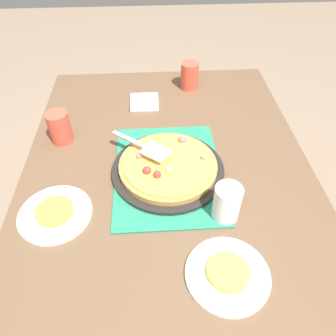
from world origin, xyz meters
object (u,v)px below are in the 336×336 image
at_px(pizza_pan, 168,169).
at_px(served_slice_right, 228,272).
at_px(plate_near_left, 55,214).
at_px(cup_far, 190,76).
at_px(served_slice_left, 54,211).
at_px(plate_far_right, 227,275).
at_px(cup_near, 227,203).
at_px(cup_corner, 60,127).
at_px(pizza, 168,165).
at_px(pizza_server, 144,146).
at_px(napkin_stack, 144,102).

distance_m(pizza_pan, served_slice_right, 0.40).
relative_size(plate_near_left, cup_far, 1.83).
bearing_deg(served_slice_left, plate_near_left, 0.00).
distance_m(plate_far_right, served_slice_left, 0.53).
xyz_separation_m(plate_far_right, cup_near, (-0.19, 0.03, 0.06)).
distance_m(served_slice_right, cup_corner, 0.78).
distance_m(plate_near_left, cup_far, 0.85).
relative_size(plate_near_left, cup_near, 1.83).
height_order(pizza, served_slice_left, pizza).
xyz_separation_m(served_slice_right, cup_near, (-0.19, 0.03, 0.04)).
relative_size(cup_near, pizza_server, 0.58).
height_order(cup_near, cup_far, same).
bearing_deg(cup_near, cup_far, -177.96).
height_order(plate_near_left, cup_near, cup_near).
bearing_deg(napkin_stack, plate_near_left, -25.14).
distance_m(cup_near, cup_far, 0.74).
relative_size(pizza_pan, napkin_stack, 3.17).
height_order(pizza_pan, cup_corner, cup_corner).
relative_size(served_slice_left, napkin_stack, 0.92).
bearing_deg(cup_corner, cup_far, 123.86).
height_order(plate_far_right, served_slice_left, served_slice_left).
height_order(plate_far_right, napkin_stack, napkin_stack).
relative_size(plate_far_right, cup_corner, 1.83).
bearing_deg(pizza, plate_far_right, 18.74).
distance_m(pizza, cup_near, 0.25).
xyz_separation_m(pizza_pan, plate_near_left, (0.16, -0.35, -0.01)).
bearing_deg(cup_near, napkin_stack, -159.29).
bearing_deg(pizza_server, pizza, 52.37).
xyz_separation_m(served_slice_left, napkin_stack, (-0.58, 0.27, -0.01)).
distance_m(pizza_server, napkin_stack, 0.37).
height_order(plate_far_right, cup_far, cup_far).
xyz_separation_m(pizza, cup_corner, (-0.20, -0.39, 0.03)).
bearing_deg(plate_far_right, cup_corner, -138.29).
relative_size(served_slice_left, pizza_server, 0.53).
bearing_deg(pizza, plate_near_left, -65.50).
xyz_separation_m(pizza_pan, cup_far, (-0.54, 0.13, 0.05)).
height_order(served_slice_right, cup_near, cup_near).
distance_m(cup_far, napkin_stack, 0.25).
xyz_separation_m(pizza_pan, served_slice_right, (0.38, 0.13, 0.01)).
bearing_deg(cup_corner, pizza, 63.12).
xyz_separation_m(plate_far_right, napkin_stack, (-0.81, -0.21, 0.00)).
bearing_deg(pizza_server, cup_corner, -113.81).
relative_size(plate_near_left, pizza_server, 1.06).
height_order(plate_near_left, cup_far, cup_far).
bearing_deg(pizza_server, cup_near, 42.87).
relative_size(cup_near, cup_far, 1.00).
height_order(pizza_pan, served_slice_left, served_slice_left).
height_order(pizza, cup_near, cup_near).
xyz_separation_m(served_slice_right, cup_corner, (-0.58, -0.52, 0.04)).
xyz_separation_m(pizza_pan, served_slice_left, (0.16, -0.35, 0.01)).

